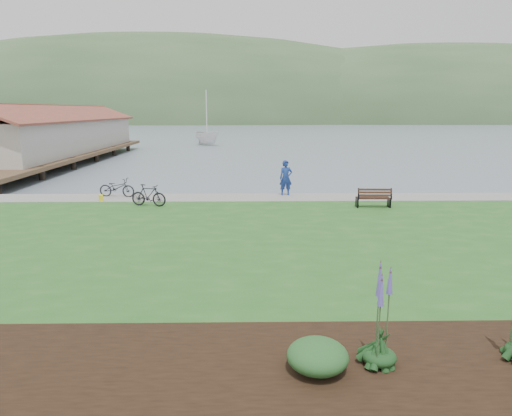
{
  "coord_description": "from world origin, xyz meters",
  "views": [
    {
      "loc": [
        -1.64,
        -16.71,
        4.93
      ],
      "look_at": [
        -1.36,
        0.13,
        1.3
      ],
      "focal_mm": 32.0,
      "sensor_mm": 36.0,
      "label": 1
    }
  ],
  "objects": [
    {
      "name": "shoreline_path",
      "position": [
        0.0,
        6.9,
        0.42
      ],
      "size": [
        34.0,
        2.2,
        0.03
      ],
      "primitive_type": "cube",
      "color": "gray",
      "rests_on": "lawn"
    },
    {
      "name": "lawn",
      "position": [
        0.0,
        -2.0,
        0.2
      ],
      "size": [
        34.0,
        20.0,
        0.4
      ],
      "primitive_type": "cube",
      "color": "#24581F",
      "rests_on": "ground"
    },
    {
      "name": "echium_4",
      "position": [
        0.7,
        -9.3,
        1.32
      ],
      "size": [
        0.62,
        0.62,
        2.29
      ],
      "color": "#133516",
      "rests_on": "garden_bed"
    },
    {
      "name": "bicycle_b",
      "position": [
        -6.44,
        4.84,
        0.93
      ],
      "size": [
        0.92,
        1.83,
        1.06
      ],
      "primitive_type": "imported",
      "rotation": [
        0.0,
        0.0,
        1.33
      ],
      "color": "black",
      "rests_on": "lawn"
    },
    {
      "name": "sailboat",
      "position": [
        -7.54,
        48.83,
        0.0
      ],
      "size": [
        13.03,
        13.07,
        24.42
      ],
      "primitive_type": "imported",
      "rotation": [
        0.0,
        0.0,
        0.63
      ],
      "color": "silver",
      "rests_on": "ground"
    },
    {
      "name": "pier_pavilion",
      "position": [
        -20.0,
        27.52,
        2.64
      ],
      "size": [
        8.0,
        36.0,
        5.4
      ],
      "color": "#4C3826",
      "rests_on": "ground"
    },
    {
      "name": "ground",
      "position": [
        0.0,
        0.0,
        0.0
      ],
      "size": [
        600.0,
        600.0,
        0.0
      ],
      "primitive_type": "plane",
      "color": "slate",
      "rests_on": "ground"
    },
    {
      "name": "bicycle_a",
      "position": [
        -8.62,
        7.2,
        0.91
      ],
      "size": [
        0.99,
        2.03,
        1.02
      ],
      "primitive_type": "imported",
      "rotation": [
        0.0,
        0.0,
        1.4
      ],
      "color": "black",
      "rests_on": "lawn"
    },
    {
      "name": "far_hillside",
      "position": [
        20.0,
        170.0,
        0.0
      ],
      "size": [
        580.0,
        80.0,
        38.0
      ],
      "primitive_type": null,
      "color": "#35552F",
      "rests_on": "ground"
    },
    {
      "name": "shrub_0",
      "position": [
        -0.44,
        -9.48,
        0.71
      ],
      "size": [
        1.09,
        1.09,
        0.55
      ],
      "primitive_type": "ellipsoid",
      "color": "#1E4C21",
      "rests_on": "garden_bed"
    },
    {
      "name": "pannier",
      "position": [
        -9.13,
        6.1,
        0.56
      ],
      "size": [
        0.3,
        0.36,
        0.33
      ],
      "primitive_type": "cube",
      "rotation": [
        0.0,
        0.0,
        0.42
      ],
      "color": "yellow",
      "rests_on": "lawn"
    },
    {
      "name": "person",
      "position": [
        0.36,
        7.5,
        1.52
      ],
      "size": [
        0.87,
        0.65,
        2.24
      ],
      "primitive_type": "imported",
      "rotation": [
        0.0,
        0.0,
        0.12
      ],
      "color": "navy",
      "rests_on": "lawn"
    },
    {
      "name": "park_bench",
      "position": [
        4.28,
        4.35,
        0.89
      ],
      "size": [
        1.61,
        0.7,
        0.98
      ],
      "rotation": [
        0.0,
        0.0,
        -0.04
      ],
      "color": "black",
      "rests_on": "lawn"
    }
  ]
}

